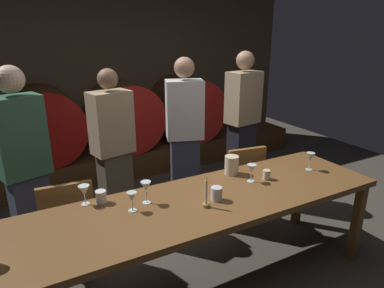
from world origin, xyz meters
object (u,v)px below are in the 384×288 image
Objects in this scene: wine_glass_left at (132,198)px; guest_far_right at (242,126)px; wine_glass_far_left at (84,191)px; dining_table at (201,208)px; candle_center at (206,199)px; chair_left at (69,224)px; chair_right at (241,181)px; wine_glass_far_right at (310,158)px; wine_barrel_right at (185,108)px; guest_center_right at (185,137)px; cup_center_left at (101,197)px; wine_glass_center at (146,187)px; guest_center_left at (113,151)px; cup_far_right at (266,175)px; pitcher at (232,165)px; cup_center_right at (216,194)px; wine_barrel_left at (44,124)px; wine_barrel_center at (123,115)px; guest_far_left at (25,166)px.

guest_far_right is at bearing 31.89° from wine_glass_left.
dining_table is at bearing -24.21° from wine_glass_far_left.
chair_left is at bearing 138.60° from candle_center.
wine_glass_far_right is (0.30, -0.60, 0.41)m from chair_right.
wine_barrel_right is at bearing -93.22° from chair_right.
guest_center_right is 0.98× the size of guest_far_right.
cup_center_left is (-1.88, -0.85, -0.08)m from guest_far_right.
wine_glass_center is at bearing 157.60° from dining_table.
guest_center_right is 0.78m from guest_far_right.
cup_far_right is (0.97, -1.14, -0.01)m from guest_center_left.
chair_right is at bearing 42.79° from pitcher.
wine_glass_far_right is at bearing 140.99° from guest_center_right.
wine_barrel_right is 5.84× the size of wine_glass_far_right.
candle_center is 1.41× the size of pitcher.
guest_center_left is 1.19m from pitcher.
wine_glass_far_right reaches higher than cup_center_right.
wine_barrel_right is 2.64m from wine_glass_far_right.
wine_barrel_left is at bearing -87.26° from chair_left.
wine_glass_center is (0.43, -2.51, 0.08)m from wine_barrel_left.
pitcher is 0.30m from cup_far_right.
wine_barrel_right is at bearing 0.00° from wine_barrel_left.
wine_glass_far_left is 1.81× the size of cup_far_right.
pitcher is at bearing 42.67° from cup_center_right.
guest_center_left is at bearing -110.93° from wine_barrel_center.
guest_far_left is at bearing 115.45° from wine_glass_far_left.
guest_center_left is 0.97m from wine_glass_far_left.
cup_far_right is (1.52, -0.58, 0.33)m from chair_left.
candle_center is 0.51m from wine_glass_left.
wine_barrel_left is 5.84× the size of wine_glass_far_right.
pitcher is (1.33, -0.35, 0.37)m from chair_left.
cup_center_right is at bearing 37.37° from guest_far_right.
wine_glass_center is 1.63× the size of cup_center_right.
guest_center_left is 20.28× the size of cup_far_right.
wine_barrel_left is at bearing 106.63° from dining_table.
guest_center_left reaches higher than candle_center.
guest_center_left is at bearing 130.39° from cup_far_right.
wine_barrel_center is at bearing -123.16° from guest_center_left.
chair_left is 0.50m from wine_glass_far_left.
wine_glass_center reaches higher than cup_far_right.
wine_barrel_right is 0.55× the size of guest_far_left.
guest_center_right is 1.30m from wine_glass_far_right.
wine_barrel_center reaches higher than wine_glass_far_left.
guest_far_right reaches higher than candle_center.
wine_barrel_center is 11.68× the size of cup_far_right.
guest_far_left reaches higher than candle_center.
pitcher is at bearing 158.60° from wine_glass_far_right.
wine_glass_left is at bearing 177.83° from wine_glass_far_right.
chair_right is 0.54× the size of guest_center_left.
candle_center is 1.57× the size of wine_glass_far_left.
guest_center_left is at bearing 86.67° from wine_glass_center.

